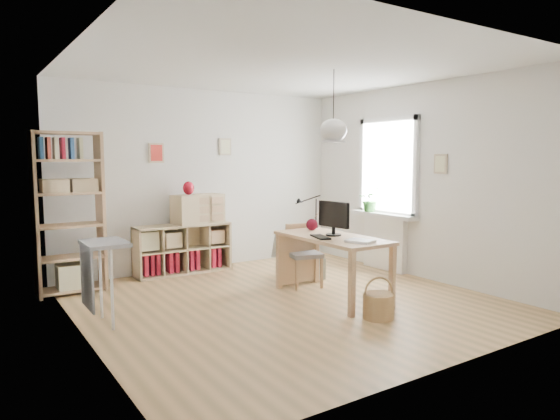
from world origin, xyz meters
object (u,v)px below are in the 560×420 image
monitor (334,216)px  storage_chest (300,263)px  cube_shelf (181,253)px  drawer_chest (198,209)px  desk (332,244)px  chair (303,251)px  tall_bookshelf (68,206)px

monitor → storage_chest: bearing=70.9°
cube_shelf → drawer_chest: bearing=-8.7°
desk → chair: 0.69m
cube_shelf → drawer_chest: size_ratio=1.88×
desk → tall_bookshelf: size_ratio=0.75×
tall_bookshelf → storage_chest: bearing=-17.5°
desk → cube_shelf: desk is taller
chair → drawer_chest: drawer_chest is taller
chair → storage_chest: 0.52m
drawer_chest → cube_shelf: bearing=162.6°
storage_chest → cube_shelf: bearing=149.9°
cube_shelf → chair: (1.07, -1.57, 0.16)m
monitor → desk: bearing=-156.4°
tall_bookshelf → drawer_chest: (1.83, 0.24, -0.16)m
cube_shelf → storage_chest: size_ratio=1.86×
cube_shelf → drawer_chest: drawer_chest is taller
cube_shelf → monitor: size_ratio=2.96×
desk → storage_chest: size_ratio=1.99×
desk → chair: (0.05, 0.66, -0.19)m
storage_chest → monitor: 1.31m
cube_shelf → monitor: bearing=-64.3°
tall_bookshelf → monitor: 3.26m
cube_shelf → storage_chest: bearing=-42.4°
tall_bookshelf → drawer_chest: tall_bookshelf is taller
cube_shelf → storage_chest: cube_shelf is taller
tall_bookshelf → desk: bearing=-37.0°
desk → drawer_chest: bearing=109.0°
chair → monitor: bearing=-76.0°
cube_shelf → tall_bookshelf: 1.77m
storage_chest → chair: bearing=-108.4°
tall_bookshelf → storage_chest: tall_bookshelf is taller
desk → drawer_chest: 2.33m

